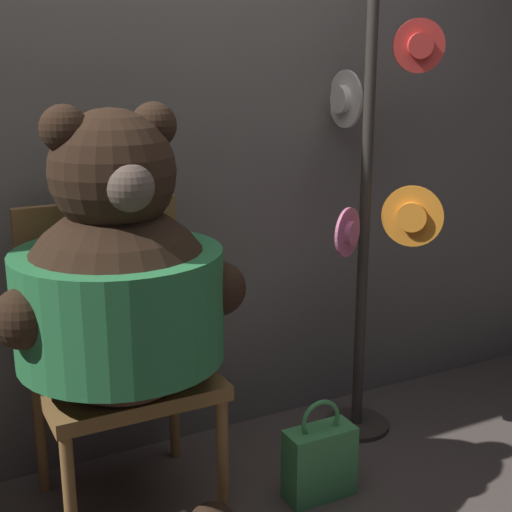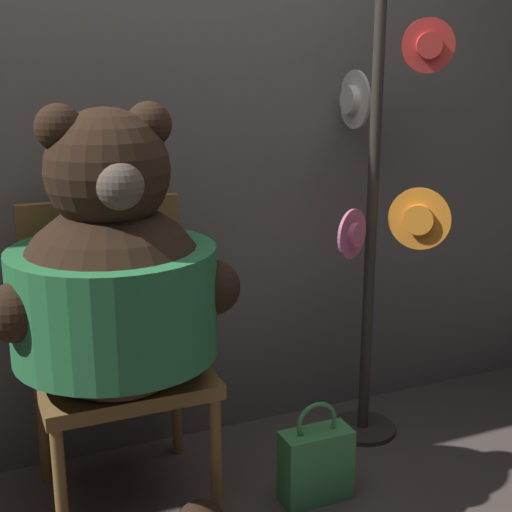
{
  "view_description": "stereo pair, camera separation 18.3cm",
  "coord_description": "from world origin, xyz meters",
  "views": [
    {
      "loc": [
        -0.87,
        -1.9,
        1.52
      ],
      "look_at": [
        0.26,
        0.28,
        0.85
      ],
      "focal_mm": 50.0,
      "sensor_mm": 36.0,
      "label": 1
    },
    {
      "loc": [
        -0.7,
        -1.97,
        1.52
      ],
      "look_at": [
        0.26,
        0.28,
        0.85
      ],
      "focal_mm": 50.0,
      "sensor_mm": 36.0,
      "label": 2
    }
  ],
  "objects": [
    {
      "name": "wall_back",
      "position": [
        0.0,
        0.68,
        1.3
      ],
      "size": [
        8.0,
        0.1,
        2.59
      ],
      "color": "#66605B",
      "rests_on": "ground_plane"
    },
    {
      "name": "chair",
      "position": [
        -0.24,
        0.37,
        0.57
      ],
      "size": [
        0.57,
        0.52,
        1.05
      ],
      "color": "olive",
      "rests_on": "ground_plane"
    },
    {
      "name": "teddy_bear",
      "position": [
        -0.27,
        0.19,
        0.82
      ],
      "size": [
        0.8,
        0.7,
        1.4
      ],
      "color": "black",
      "rests_on": "ground_plane"
    },
    {
      "name": "hat_display_rack",
      "position": [
        0.81,
        0.36,
        0.91
      ],
      "size": [
        0.48,
        0.51,
        1.81
      ],
      "color": "#332D28",
      "rests_on": "ground_plane"
    },
    {
      "name": "handbag_on_ground",
      "position": [
        0.38,
        0.01,
        0.14
      ],
      "size": [
        0.25,
        0.12,
        0.38
      ],
      "color": "#479E56",
      "rests_on": "ground_plane"
    }
  ]
}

